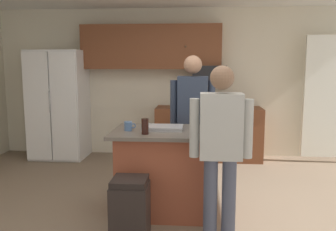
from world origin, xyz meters
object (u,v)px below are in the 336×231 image
refrigerator (59,105)px  mug_blue_stoneware (128,126)px  microwave_over_range (209,75)px  serving_tray (163,128)px  glass_pilsner (145,126)px  trash_bin (130,210)px  person_guest_by_door (192,113)px  person_host_foreground (221,143)px  glass_short_whisky (204,121)px  kitchen_island (166,171)px

refrigerator → mug_blue_stoneware: bearing=-53.8°
mug_blue_stoneware → refrigerator: bearing=126.2°
microwave_over_range → serving_tray: bearing=-104.0°
microwave_over_range → refrigerator: bearing=-177.4°
glass_pilsner → trash_bin: bearing=-99.9°
person_guest_by_door → person_host_foreground: bearing=32.5°
refrigerator → trash_bin: (1.79, -2.91, -0.63)m
refrigerator → glass_short_whisky: (2.48, -1.97, 0.06)m
refrigerator → microwave_over_range: 2.65m
person_guest_by_door → person_host_foreground: (0.28, -1.34, -0.08)m
mug_blue_stoneware → trash_bin: mug_blue_stoneware is taller
person_host_foreground → glass_short_whisky: size_ratio=12.15×
serving_tray → trash_bin: 1.01m
microwave_over_range → person_host_foreground: bearing=-89.6°
person_host_foreground → trash_bin: bearing=53.5°
person_guest_by_door → glass_short_whisky: size_ratio=12.99×
serving_tray → mug_blue_stoneware: bearing=-166.1°
microwave_over_range → glass_pilsner: bearing=-105.8°
person_guest_by_door → glass_pilsner: person_guest_by_door is taller
glass_short_whisky → person_host_foreground: bearing=-81.1°
microwave_over_range → glass_pilsner: (-0.73, -2.57, -0.44)m
person_guest_by_door → microwave_over_range: bearing=-168.3°
person_host_foreground → glass_short_whisky: 0.87m
person_host_foreground → kitchen_island: bearing=0.0°
mug_blue_stoneware → trash_bin: (0.13, -0.64, -0.68)m
person_guest_by_door → person_host_foreground: person_guest_by_door is taller
kitchen_island → glass_short_whisky: (0.42, 0.24, 0.53)m
person_guest_by_door → mug_blue_stoneware: 1.04m
person_guest_by_door → mug_blue_stoneware: person_guest_by_door is taller
glass_pilsner → serving_tray: size_ratio=0.37×
mug_blue_stoneware → trash_bin: size_ratio=0.21×
mug_blue_stoneware → glass_pilsner: size_ratio=0.78×
refrigerator → person_host_foreground: 3.86m
glass_pilsner → trash_bin: 0.85m
refrigerator → serving_tray: (2.03, -2.18, 0.02)m
trash_bin → refrigerator: bearing=121.6°
refrigerator → person_host_foreground: (2.62, -2.83, 0.01)m
microwave_over_range → mug_blue_stoneware: 2.61m
refrigerator → person_guest_by_door: 2.78m
glass_pilsner → serving_tray: 0.32m
kitchen_island → glass_short_whisky: 0.72m
kitchen_island → trash_bin: kitchen_island is taller
person_host_foreground → mug_blue_stoneware: size_ratio=12.81×
person_host_foreground → refrigerator: bearing=0.7°
glass_short_whisky → trash_bin: bearing=-126.5°
person_guest_by_door → mug_blue_stoneware: (-0.68, -0.78, -0.04)m
trash_bin → serving_tray: bearing=72.0°
serving_tray → glass_short_whisky: bearing=24.4°
glass_pilsner → trash_bin: glass_pilsner is taller
refrigerator → glass_short_whisky: bearing=-38.5°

